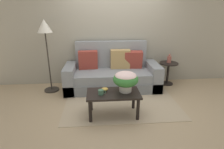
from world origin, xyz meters
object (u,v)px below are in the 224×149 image
(floor_lamp, at_px, (45,35))
(table_vase, at_px, (169,59))
(side_table, at_px, (168,69))
(coffee_mug, at_px, (101,92))
(potted_plant, at_px, (126,79))
(coffee_table, at_px, (113,96))
(couch, at_px, (112,75))
(snack_bowl, at_px, (105,89))

(floor_lamp, relative_size, table_vase, 7.57)
(side_table, distance_m, floor_lamp, 3.10)
(table_vase, bearing_deg, floor_lamp, -176.47)
(coffee_mug, xyz_separation_m, table_vase, (1.77, 1.45, 0.17))
(potted_plant, height_order, coffee_mug, potted_plant)
(coffee_table, relative_size, coffee_mug, 6.94)
(floor_lamp, bearing_deg, potted_plant, -36.01)
(couch, height_order, side_table, couch)
(table_vase, bearing_deg, couch, -175.10)
(coffee_table, bearing_deg, table_vase, 42.13)
(coffee_mug, bearing_deg, coffee_table, 14.10)
(side_table, bearing_deg, floor_lamp, -176.60)
(couch, distance_m, coffee_mug, 1.37)
(floor_lamp, height_order, coffee_mug, floor_lamp)
(side_table, xyz_separation_m, snack_bowl, (-1.70, -1.30, 0.09))
(coffee_table, height_order, snack_bowl, snack_bowl)
(table_vase, bearing_deg, coffee_mug, -140.54)
(side_table, relative_size, table_vase, 2.64)
(potted_plant, xyz_separation_m, snack_bowl, (-0.37, 0.05, -0.20))
(floor_lamp, bearing_deg, coffee_table, -41.10)
(side_table, height_order, floor_lamp, floor_lamp)
(coffee_table, height_order, coffee_mug, coffee_mug)
(side_table, bearing_deg, coffee_mug, -140.68)
(snack_bowl, bearing_deg, coffee_mug, -115.84)
(coffee_table, xyz_separation_m, floor_lamp, (-1.40, 1.22, 0.96))
(couch, relative_size, coffee_mug, 16.49)
(coffee_table, relative_size, side_table, 1.63)
(potted_plant, xyz_separation_m, table_vase, (1.32, 1.36, -0.02))
(potted_plant, bearing_deg, coffee_mug, -167.75)
(couch, bearing_deg, coffee_mug, -103.06)
(side_table, height_order, snack_bowl, side_table)
(coffee_mug, xyz_separation_m, snack_bowl, (0.07, 0.15, -0.01))
(coffee_table, bearing_deg, snack_bowl, 149.09)
(floor_lamp, height_order, table_vase, floor_lamp)
(couch, distance_m, potted_plant, 1.29)
(potted_plant, xyz_separation_m, coffee_mug, (-0.44, -0.10, -0.19))
(coffee_table, height_order, side_table, side_table)
(coffee_table, bearing_deg, floor_lamp, 138.90)
(coffee_table, xyz_separation_m, coffee_mug, (-0.22, -0.06, 0.12))
(coffee_mug, bearing_deg, table_vase, 39.46)
(couch, xyz_separation_m, floor_lamp, (-1.48, -0.06, 0.99))
(couch, distance_m, side_table, 1.47)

